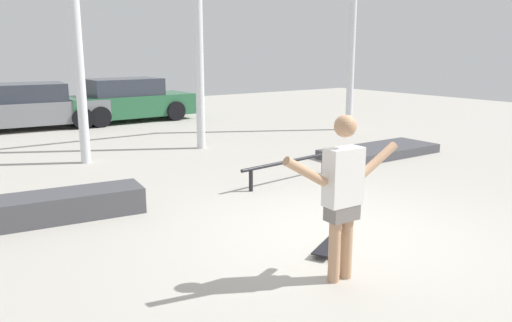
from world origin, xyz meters
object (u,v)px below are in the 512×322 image
Objects in this scene: parked_car_grey at (26,107)px; parked_car_green at (128,101)px; skateboarder at (343,190)px; grind_rail at (290,165)px; grind_box at (57,206)px; manual_pad at (379,151)px; skateboard at (331,245)px.

parked_car_green reaches higher than parked_car_grey.
skateboarder is 12.62m from parked_car_grey.
parked_car_grey is at bearing 105.03° from grind_rail.
manual_pad is (6.99, 0.30, -0.09)m from grind_box.
skateboard is at bearing -80.67° from parked_car_grey.
skateboard is 0.33× the size of grind_box.
skateboarder reaches higher than parked_car_green.
parked_car_grey is at bearing 81.05° from grind_box.
skateboarder is 3.93m from grind_rail.
skateboarder is 0.60× the size of manual_pad.
manual_pad is 10.33m from parked_car_grey.
parked_car_green is at bearing 52.68° from skateboard.
skateboard is 12.04m from parked_car_grey.
grind_box is at bearing 119.92° from skateboarder.
parked_car_grey reaches higher than manual_pad.
grind_box is 3.92m from grind_rail.
manual_pad is 3.15m from grind_rail.
parked_car_grey is (1.41, 8.98, 0.47)m from grind_box.
parked_car_green is (4.49, 8.85, 0.49)m from grind_box.
grind_rail is at bearing 32.82° from skateboard.
manual_pad is (5.11, 3.92, -0.86)m from skateboarder.
grind_box is 0.51× the size of parked_car_grey.
parked_car_green is at bearing 63.09° from grind_box.
skateboarder reaches higher than skateboard.
skateboard is 5.70m from manual_pad.
parked_car_grey is at bearing 94.56° from skateboarder.
skateboarder is at bearing -142.47° from manual_pad.
skateboard is (0.46, 0.62, -0.89)m from skateboarder.
grind_rail is at bearing -168.79° from manual_pad.
grind_box is at bearing 175.47° from grind_rail.
grind_rail is at bearing 60.97° from skateboarder.
manual_pad is 8.92m from parked_car_green.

